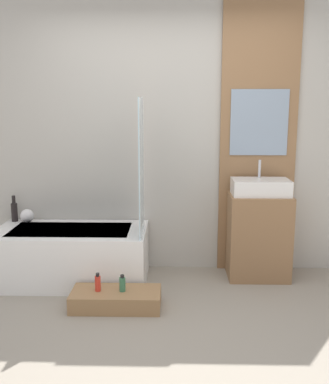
{
  "coord_description": "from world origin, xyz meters",
  "views": [
    {
      "loc": [
        0.03,
        -2.81,
        1.65
      ],
      "look_at": [
        -0.05,
        0.7,
        0.95
      ],
      "focal_mm": 42.0,
      "sensor_mm": 36.0,
      "label": 1
    }
  ],
  "objects_px": {
    "sink": "(261,187)",
    "bottle_soap_primary": "(98,283)",
    "vase_round_light": "(27,216)",
    "bottle_soap_secondary": "(122,284)",
    "vase_tall_dark": "(14,211)",
    "bathtub": "(72,255)",
    "wooden_step_bench": "(116,299)"
  },
  "relations": [
    {
      "from": "sink",
      "to": "bottle_soap_secondary",
      "type": "xyz_separation_m",
      "value": [
        -1.22,
        -0.7,
        -0.67
      ]
    },
    {
      "from": "vase_tall_dark",
      "to": "bottle_soap_secondary",
      "type": "distance_m",
      "value": 1.49
    },
    {
      "from": "vase_round_light",
      "to": "bottle_soap_secondary",
      "type": "bearing_deg",
      "value": -38.28
    },
    {
      "from": "wooden_step_bench",
      "to": "bottle_soap_primary",
      "type": "bearing_deg",
      "value": -180.0
    },
    {
      "from": "sink",
      "to": "bottle_soap_secondary",
      "type": "relative_size",
      "value": 3.77
    },
    {
      "from": "sink",
      "to": "bottle_soap_primary",
      "type": "relative_size",
      "value": 3.46
    },
    {
      "from": "sink",
      "to": "bathtub",
      "type": "bearing_deg",
      "value": -175.49
    },
    {
      "from": "wooden_step_bench",
      "to": "bottle_soap_primary",
      "type": "relative_size",
      "value": 4.78
    },
    {
      "from": "sink",
      "to": "vase_tall_dark",
      "type": "height_order",
      "value": "sink"
    },
    {
      "from": "bathtub",
      "to": "sink",
      "type": "height_order",
      "value": "sink"
    },
    {
      "from": "wooden_step_bench",
      "to": "bottle_soap_primary",
      "type": "height_order",
      "value": "bottle_soap_primary"
    },
    {
      "from": "bathtub",
      "to": "bottle_soap_primary",
      "type": "height_order",
      "value": "bathtub"
    },
    {
      "from": "bottle_soap_secondary",
      "to": "bottle_soap_primary",
      "type": "bearing_deg",
      "value": -180.0
    },
    {
      "from": "wooden_step_bench",
      "to": "bathtub",
      "type": "bearing_deg",
      "value": 130.84
    },
    {
      "from": "sink",
      "to": "bottle_soap_secondary",
      "type": "distance_m",
      "value": 1.56
    },
    {
      "from": "bathtub",
      "to": "sink",
      "type": "bearing_deg",
      "value": 4.51
    },
    {
      "from": "vase_tall_dark",
      "to": "bottle_soap_secondary",
      "type": "xyz_separation_m",
      "value": [
        1.16,
        -0.84,
        -0.4
      ]
    },
    {
      "from": "vase_round_light",
      "to": "bottle_soap_secondary",
      "type": "xyz_separation_m",
      "value": [
        1.02,
        -0.81,
        -0.36
      ]
    },
    {
      "from": "sink",
      "to": "vase_round_light",
      "type": "distance_m",
      "value": 2.27
    },
    {
      "from": "vase_tall_dark",
      "to": "bathtub",
      "type": "bearing_deg",
      "value": -24.34
    },
    {
      "from": "bathtub",
      "to": "wooden_step_bench",
      "type": "xyz_separation_m",
      "value": [
        0.48,
        -0.56,
        -0.18
      ]
    },
    {
      "from": "bathtub",
      "to": "vase_round_light",
      "type": "bearing_deg",
      "value": 153.04
    },
    {
      "from": "vase_round_light",
      "to": "bathtub",
      "type": "bearing_deg",
      "value": -26.96
    },
    {
      "from": "vase_tall_dark",
      "to": "vase_round_light",
      "type": "distance_m",
      "value": 0.15
    },
    {
      "from": "vase_round_light",
      "to": "bottle_soap_primary",
      "type": "xyz_separation_m",
      "value": [
        0.82,
        -0.81,
        -0.35
      ]
    },
    {
      "from": "vase_tall_dark",
      "to": "bottle_soap_secondary",
      "type": "relative_size",
      "value": 1.84
    },
    {
      "from": "sink",
      "to": "vase_round_light",
      "type": "bearing_deg",
      "value": 177.29
    },
    {
      "from": "vase_round_light",
      "to": "bottle_soap_secondary",
      "type": "distance_m",
      "value": 1.35
    },
    {
      "from": "bathtub",
      "to": "bottle_soap_primary",
      "type": "relative_size",
      "value": 9.16
    },
    {
      "from": "vase_round_light",
      "to": "bottle_soap_primary",
      "type": "distance_m",
      "value": 1.2
    },
    {
      "from": "sink",
      "to": "bottle_soap_primary",
      "type": "distance_m",
      "value": 1.72
    },
    {
      "from": "bathtub",
      "to": "sink",
      "type": "distance_m",
      "value": 1.87
    }
  ]
}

